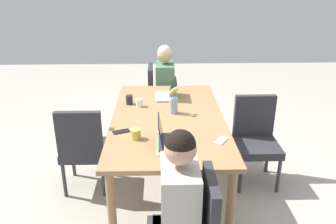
% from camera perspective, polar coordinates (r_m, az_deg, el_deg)
% --- Properties ---
extents(ground_plane, '(10.00, 10.00, 0.00)m').
position_cam_1_polar(ground_plane, '(3.74, -0.00, -11.29)').
color(ground_plane, '#B2A899').
extents(dining_table, '(1.97, 1.09, 0.74)m').
position_cam_1_polar(dining_table, '(3.42, -0.00, -1.88)').
color(dining_table, '#9E754C').
rests_on(dining_table, ground_plane).
extents(person_head_right_left_near, '(0.40, 0.36, 1.19)m').
position_cam_1_polar(person_head_right_left_near, '(2.41, 1.88, -17.58)').
color(person_head_right_left_near, '#2D2D33').
rests_on(person_head_right_left_near, ground_plane).
extents(chair_head_left_left_mid, '(0.44, 0.44, 0.90)m').
position_cam_1_polar(chair_head_left_left_mid, '(4.72, -1.44, 2.82)').
color(chair_head_left_left_mid, '#2D2D33').
rests_on(chair_head_left_left_mid, ground_plane).
extents(person_head_left_left_mid, '(0.40, 0.36, 1.19)m').
position_cam_1_polar(person_head_left_left_mid, '(4.65, -0.51, 2.90)').
color(person_head_left_left_mid, '#2D2D33').
rests_on(person_head_left_left_mid, ground_plane).
extents(chair_near_left_far, '(0.44, 0.44, 0.90)m').
position_cam_1_polar(chair_near_left_far, '(3.46, -13.80, -5.41)').
color(chair_near_left_far, '#2D2D33').
rests_on(chair_near_left_far, ground_plane).
extents(chair_far_right_near, '(0.44, 0.44, 0.90)m').
position_cam_1_polar(chair_far_right_near, '(3.67, 14.24, -3.84)').
color(chair_far_right_near, '#2D2D33').
rests_on(chair_far_right_near, ground_plane).
extents(flower_vase, '(0.10, 0.09, 0.27)m').
position_cam_1_polar(flower_vase, '(3.44, 0.93, 1.57)').
color(flower_vase, '#8EA8B7').
rests_on(flower_vase, dining_table).
extents(placemat_head_right_left_near, '(0.36, 0.26, 0.00)m').
position_cam_1_polar(placemat_head_right_left_near, '(2.85, 0.70, -5.47)').
color(placemat_head_right_left_near, '#7FAD70').
rests_on(placemat_head_right_left_near, dining_table).
extents(placemat_head_left_left_mid, '(0.37, 0.27, 0.00)m').
position_cam_1_polar(placemat_head_left_left_mid, '(3.95, -0.28, 2.65)').
color(placemat_head_left_left_mid, '#7FAD70').
rests_on(placemat_head_left_left_mid, dining_table).
extents(laptop_head_left_left_mid, '(0.32, 0.22, 0.20)m').
position_cam_1_polar(laptop_head_left_left_mid, '(3.90, 0.06, 3.02)').
color(laptop_head_left_left_mid, silver).
rests_on(laptop_head_left_left_mid, dining_table).
extents(laptop_head_right_left_near, '(0.32, 0.22, 0.21)m').
position_cam_1_polar(laptop_head_right_left_near, '(2.86, 0.08, -4.35)').
color(laptop_head_right_left_near, '#38383D').
rests_on(laptop_head_right_left_near, dining_table).
extents(coffee_mug_near_left, '(0.07, 0.07, 0.10)m').
position_cam_1_polar(coffee_mug_near_left, '(3.72, -6.40, 2.01)').
color(coffee_mug_near_left, '#232328').
rests_on(coffee_mug_near_left, dining_table).
extents(coffee_mug_near_right, '(0.07, 0.07, 0.08)m').
position_cam_1_polar(coffee_mug_near_right, '(3.64, -4.74, 1.52)').
color(coffee_mug_near_right, white).
rests_on(coffee_mug_near_right, dining_table).
extents(coffee_mug_centre_left, '(0.09, 0.09, 0.09)m').
position_cam_1_polar(coffee_mug_centre_left, '(2.95, -5.36, -3.64)').
color(coffee_mug_centre_left, '#DBC64C').
rests_on(coffee_mug_centre_left, dining_table).
extents(phone_black, '(0.12, 0.17, 0.01)m').
position_cam_1_polar(phone_black, '(3.10, -7.73, -3.21)').
color(phone_black, black).
rests_on(phone_black, dining_table).
extents(phone_silver, '(0.17, 0.14, 0.01)m').
position_cam_1_polar(phone_silver, '(2.95, 8.78, -4.66)').
color(phone_silver, silver).
rests_on(phone_silver, dining_table).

